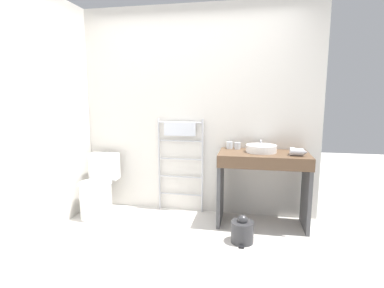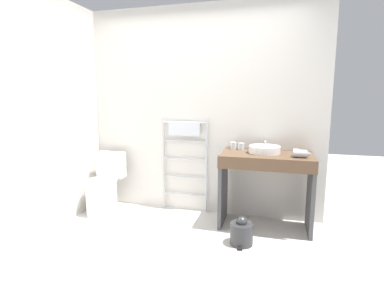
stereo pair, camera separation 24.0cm
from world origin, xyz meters
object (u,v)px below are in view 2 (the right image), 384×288
(sink_basin, at_px, (264,149))
(cup_near_edge, at_px, (241,146))
(toilet, at_px, (104,189))
(hair_dryer, at_px, (301,153))
(trash_bin, at_px, (241,233))
(towel_radiator, at_px, (184,146))
(cup_near_wall, at_px, (233,146))

(sink_basin, xyz_separation_m, cup_near_edge, (-0.27, 0.14, -0.00))
(toilet, bearing_deg, hair_dryer, -0.00)
(cup_near_edge, bearing_deg, sink_basin, -26.71)
(hair_dryer, distance_m, trash_bin, 1.03)
(sink_basin, relative_size, cup_near_edge, 4.22)
(toilet, height_order, hair_dryer, hair_dryer)
(towel_radiator, distance_m, sink_basin, 1.02)
(cup_near_edge, distance_m, trash_bin, 1.02)
(cup_near_wall, distance_m, trash_bin, 1.05)
(sink_basin, height_order, cup_near_wall, cup_near_wall)
(cup_near_wall, height_order, trash_bin, cup_near_wall)
(cup_near_wall, xyz_separation_m, cup_near_edge, (0.10, -0.02, -0.00))
(sink_basin, xyz_separation_m, cup_near_wall, (-0.37, 0.16, -0.00))
(toilet, distance_m, cup_near_wall, 1.74)
(toilet, xyz_separation_m, cup_near_edge, (1.71, 0.28, 0.59))
(cup_near_wall, bearing_deg, toilet, -169.40)
(towel_radiator, relative_size, cup_near_edge, 14.67)
(toilet, xyz_separation_m, hair_dryer, (2.36, -0.00, 0.59))
(toilet, distance_m, hair_dryer, 2.43)
(toilet, bearing_deg, trash_bin, -11.99)
(towel_radiator, height_order, trash_bin, towel_radiator)
(hair_dryer, bearing_deg, toilet, 180.00)
(toilet, relative_size, hair_dryer, 4.18)
(sink_basin, bearing_deg, towel_radiator, 169.00)
(cup_near_edge, bearing_deg, towel_radiator, 175.56)
(hair_dryer, height_order, trash_bin, hair_dryer)
(cup_near_wall, distance_m, hair_dryer, 0.80)
(towel_radiator, bearing_deg, toilet, -161.29)
(hair_dryer, xyz_separation_m, trash_bin, (-0.55, -0.38, -0.78))
(towel_radiator, distance_m, hair_dryer, 1.41)
(sink_basin, distance_m, cup_near_wall, 0.40)
(toilet, relative_size, towel_radiator, 0.63)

